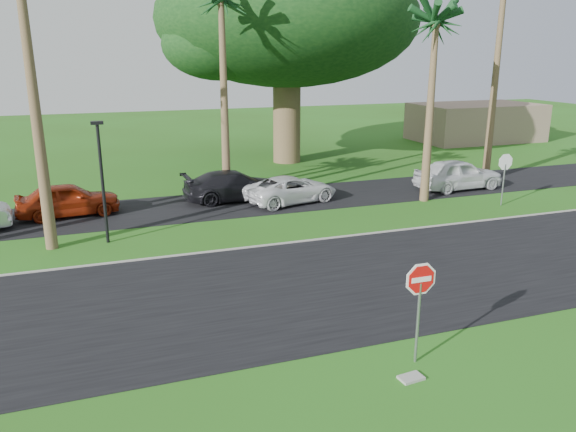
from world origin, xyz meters
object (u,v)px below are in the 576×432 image
Objects in this scene: car_red at (68,200)px; stop_sign_far at (505,169)px; car_dark at (234,186)px; stop_sign_near at (420,292)px; car_minivan at (291,190)px; car_pickup at (458,174)px.

stop_sign_far is at bearing -109.33° from car_red.
car_red reaches higher than car_dark.
stop_sign_near and stop_sign_far have the same top height.
car_minivan is at bearing -101.12° from car_red.
car_red is 7.65m from car_dark.
stop_sign_near is 0.55× the size of car_pickup.
car_red is at bearing -13.99° from stop_sign_far.
car_pickup is (19.44, -1.40, 0.07)m from car_red.
car_minivan is at bearing -22.32° from stop_sign_far.
stop_sign_near is at bearing 43.73° from stop_sign_far.
car_pickup is at bearing -89.48° from stop_sign_far.
stop_sign_far is at bearing -125.83° from car_minivan.
car_pickup is (11.80, -1.67, 0.09)m from car_dark.
stop_sign_far is 12.94m from car_dark.
stop_sign_near is 1.00× the size of stop_sign_far.
stop_sign_near is 16.16m from car_dark.
stop_sign_far is (11.50, 11.00, 0.00)m from stop_sign_near.
car_minivan is (10.16, -1.03, -0.11)m from car_red.
car_red is (-19.47, 4.85, -1.03)m from stop_sign_far.
car_pickup is (-0.03, 3.46, -0.96)m from stop_sign_far.
stop_sign_near reaches higher than car_minivan.
stop_sign_far is 0.60× the size of car_red.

